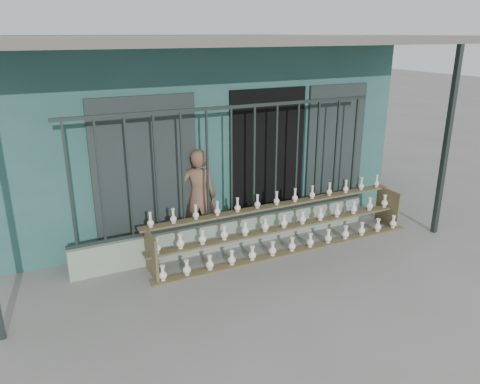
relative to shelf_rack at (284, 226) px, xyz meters
name	(u,v)px	position (x,y,z in m)	size (l,w,h in m)	color
ground	(272,282)	(-0.72, -0.88, -0.36)	(60.00, 60.00, 0.00)	slate
workshop_building	(170,117)	(-0.72, 3.35, 1.26)	(7.40, 6.60, 3.21)	#295752
parapet_wall	(232,232)	(-0.72, 0.42, -0.14)	(5.00, 0.20, 0.45)	gray
security_fence	(231,165)	(-0.72, 0.42, 0.99)	(5.00, 0.04, 1.80)	#283330
shelf_rack	(284,226)	(0.00, 0.00, 0.00)	(4.50, 0.68, 0.85)	brown
elderly_woman	(199,196)	(-1.12, 0.81, 0.41)	(0.57, 0.37, 1.55)	brown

